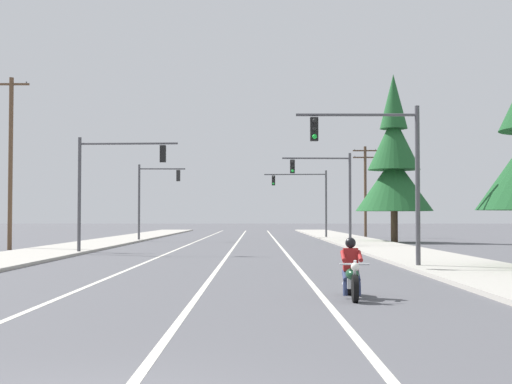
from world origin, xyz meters
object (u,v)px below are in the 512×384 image
utility_pole_right_far (368,188)px  conifer_tree_right_verge_far (396,165)px  traffic_signal_mid_left (155,191)px  utility_pole_left_near (13,160)px  motorcycle_with_rider (354,274)px  traffic_signal_mid_right (333,185)px  traffic_signal_near_left (111,176)px  traffic_signal_far_right (310,193)px  traffic_signal_near_right (385,161)px

utility_pole_right_far → conifer_tree_right_verge_far: conifer_tree_right_verge_far is taller
traffic_signal_mid_left → utility_pole_left_near: bearing=-112.7°
motorcycle_with_rider → traffic_signal_mid_left: (-10.71, 40.05, 3.44)m
traffic_signal_mid_right → conifer_tree_right_verge_far: conifer_tree_right_verge_far is taller
traffic_signal_near_left → traffic_signal_far_right: 29.87m
utility_pole_left_near → traffic_signal_mid_left: bearing=67.3°
traffic_signal_mid_left → utility_pole_right_far: utility_pole_right_far is taller
traffic_signal_near_right → traffic_signal_mid_left: (-13.21, 30.35, -0.06)m
traffic_signal_mid_left → traffic_signal_far_right: 15.07m
conifer_tree_right_verge_far → traffic_signal_mid_left: bearing=171.5°
utility_pole_right_far → conifer_tree_right_verge_far: 13.30m
traffic_signal_near_right → traffic_signal_near_left: (-12.66, 10.67, 0.04)m
traffic_signal_mid_right → traffic_signal_far_right: same height
utility_pole_left_near → traffic_signal_mid_right: bearing=13.4°
traffic_signal_far_right → utility_pole_right_far: 6.49m
traffic_signal_mid_left → traffic_signal_far_right: (13.12, 7.42, 0.12)m
utility_pole_right_far → conifer_tree_right_verge_far: (0.16, -13.25, 1.21)m
utility_pole_left_near → utility_pole_right_far: size_ratio=1.19×
traffic_signal_near_right → traffic_signal_near_left: 16.55m
traffic_signal_far_right → conifer_tree_right_verge_far: conifer_tree_right_verge_far is taller
traffic_signal_mid_right → traffic_signal_mid_left: bearing=142.2°
traffic_signal_near_right → utility_pole_left_near: bearing=141.8°
traffic_signal_near_left → traffic_signal_far_right: same height
traffic_signal_mid_right → traffic_signal_far_right: (-0.22, 17.76, 0.07)m
traffic_signal_near_left → utility_pole_right_far: utility_pole_right_far is taller
traffic_signal_far_right → motorcycle_with_rider: bearing=-92.9°
traffic_signal_mid_right → utility_pole_right_far: (5.51, 20.74, 0.66)m
traffic_signal_near_left → traffic_signal_mid_left: bearing=91.6°
traffic_signal_far_right → utility_pole_left_near: size_ratio=0.60×
traffic_signal_near_left → conifer_tree_right_verge_far: conifer_tree_right_verge_far is taller
traffic_signal_near_left → utility_pole_right_far: (18.30, 30.09, 0.62)m
traffic_signal_near_right → utility_pole_left_near: utility_pole_left_near is taller
motorcycle_with_rider → conifer_tree_right_verge_far: conifer_tree_right_verge_far is taller
traffic_signal_far_right → traffic_signal_near_right: bearing=-89.9°
traffic_signal_near_left → utility_pole_left_near: utility_pole_left_near is taller
utility_pole_left_near → utility_pole_right_far: 35.73m
traffic_signal_far_right → traffic_signal_near_left: bearing=-114.9°
traffic_signal_mid_left → utility_pole_right_far: (18.85, 10.40, 0.71)m
traffic_signal_mid_left → utility_pole_left_near: utility_pole_left_near is taller
traffic_signal_near_left → conifer_tree_right_verge_far: (18.46, 16.84, 1.83)m
conifer_tree_right_verge_far → traffic_signal_near_left: bearing=-137.6°
utility_pole_right_far → traffic_signal_far_right: bearing=-152.5°
traffic_signal_near_right → conifer_tree_right_verge_far: size_ratio=0.48×
traffic_signal_mid_left → motorcycle_with_rider: bearing=-75.0°
conifer_tree_right_verge_far → motorcycle_with_rider: bearing=-102.6°
traffic_signal_near_right → utility_pole_right_far: size_ratio=0.71×
conifer_tree_right_verge_far → traffic_signal_mid_right: bearing=-127.1°
utility_pole_left_near → traffic_signal_far_right: bearing=49.1°
traffic_signal_mid_right → utility_pole_left_near: 20.19m
traffic_signal_mid_right → traffic_signal_mid_left: size_ratio=1.00×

